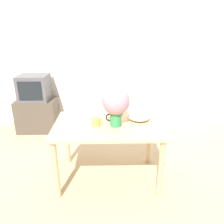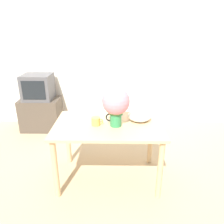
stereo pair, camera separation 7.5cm
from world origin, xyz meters
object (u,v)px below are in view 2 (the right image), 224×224
(coffee_mug, at_px, (96,121))
(flower_vase, at_px, (116,104))
(white_bowl, at_px, (140,116))
(tv_set, at_px, (38,87))

(coffee_mug, bearing_deg, flower_vase, -3.46)
(flower_vase, height_order, white_bowl, flower_vase)
(flower_vase, xyz_separation_m, white_bowl, (0.28, 0.15, -0.19))
(white_bowl, xyz_separation_m, tv_set, (-1.62, 1.29, -0.00))
(coffee_mug, height_order, tv_set, tv_set)
(flower_vase, xyz_separation_m, tv_set, (-1.34, 1.44, -0.20))
(tv_set, bearing_deg, white_bowl, -38.61)
(flower_vase, bearing_deg, white_bowl, 28.32)
(flower_vase, bearing_deg, tv_set, 132.97)
(white_bowl, bearing_deg, coffee_mug, -164.72)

